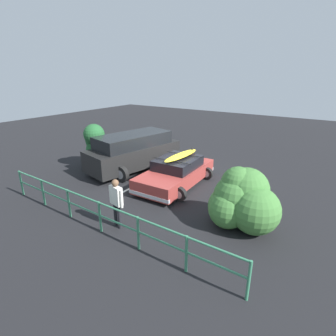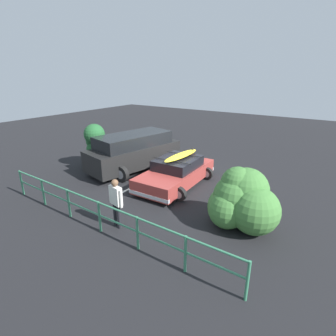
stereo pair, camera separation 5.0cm
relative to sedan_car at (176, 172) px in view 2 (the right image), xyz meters
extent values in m
cube|color=black|center=(0.49, -0.59, -0.57)|extent=(44.00, 44.00, 0.02)
cube|color=silver|center=(1.39, 0.04, -0.56)|extent=(0.12, 4.82, 0.00)
cube|color=#9E3833|center=(0.00, 0.04, -0.12)|extent=(1.90, 4.14, 0.58)
cube|color=black|center=(0.01, -0.12, 0.39)|extent=(1.62, 2.01, 0.43)
cube|color=silver|center=(-0.06, 2.04, -0.29)|extent=(1.81, 0.16, 0.14)
cube|color=silver|center=(0.06, -1.96, -0.29)|extent=(1.81, 0.16, 0.14)
cylinder|color=black|center=(-0.94, 1.28, -0.28)|extent=(0.56, 0.18, 0.56)
cylinder|color=#99999E|center=(-0.94, 1.28, -0.28)|extent=(0.31, 0.19, 0.31)
cylinder|color=black|center=(0.86, 1.34, -0.28)|extent=(0.56, 0.18, 0.56)
cylinder|color=#99999E|center=(0.86, 1.34, -0.28)|extent=(0.31, 0.19, 0.31)
cylinder|color=black|center=(-0.86, -1.25, -0.28)|extent=(0.56, 0.18, 0.56)
cylinder|color=#99999E|center=(-0.86, -1.25, -0.28)|extent=(0.31, 0.19, 0.31)
cylinder|color=black|center=(0.94, -1.20, -0.28)|extent=(0.56, 0.18, 0.56)
cylinder|color=#99999E|center=(0.94, -1.20, -0.28)|extent=(0.31, 0.19, 0.31)
cylinder|color=black|center=(-0.01, 0.42, 0.65)|extent=(1.86, 0.09, 0.03)
cylinder|color=black|center=(0.02, -0.66, 0.65)|extent=(1.86, 0.09, 0.03)
ellipsoid|color=yellow|center=(-0.07, -0.27, 0.71)|extent=(0.63, 2.33, 0.09)
cone|color=black|center=(-0.11, -1.19, 0.82)|extent=(0.10, 0.10, 0.14)
cube|color=black|center=(2.77, -0.47, 0.17)|extent=(2.75, 5.00, 0.98)
cube|color=black|center=(2.77, -0.47, 0.95)|extent=(2.39, 3.95, 0.59)
cylinder|color=black|center=(2.26, -2.88, 0.27)|extent=(0.68, 0.31, 0.66)
cylinder|color=black|center=(2.17, 1.11, -0.20)|extent=(0.73, 0.22, 0.73)
cylinder|color=#99999E|center=(2.17, 1.11, -0.20)|extent=(0.40, 0.23, 0.40)
cylinder|color=black|center=(3.97, 0.72, -0.20)|extent=(0.73, 0.22, 0.73)
cylinder|color=#99999E|center=(3.97, 0.72, -0.20)|extent=(0.40, 0.23, 0.40)
cylinder|color=black|center=(1.58, -1.67, -0.20)|extent=(0.73, 0.22, 0.73)
cylinder|color=#99999E|center=(1.58, -1.67, -0.20)|extent=(0.40, 0.23, 0.40)
cylinder|color=black|center=(3.37, -2.05, -0.20)|extent=(0.73, 0.22, 0.73)
cylinder|color=#99999E|center=(3.37, -2.05, -0.20)|extent=(0.40, 0.23, 0.40)
cylinder|color=black|center=(-0.36, 3.90, -0.17)|extent=(0.12, 0.12, 0.79)
cylinder|color=black|center=(-0.15, 3.85, -0.17)|extent=(0.12, 0.12, 0.79)
cube|color=silver|center=(-0.25, 3.88, 0.53)|extent=(0.49, 0.27, 0.60)
sphere|color=brown|center=(-0.25, 3.88, 0.94)|extent=(0.22, 0.22, 0.22)
cylinder|color=silver|center=(-0.52, 3.93, 0.50)|extent=(0.08, 0.08, 0.56)
cylinder|color=silver|center=(0.01, 3.82, 0.50)|extent=(0.08, 0.08, 0.56)
cylinder|color=#387F5B|center=(-4.55, 4.45, -0.06)|extent=(0.07, 0.07, 1.01)
cylinder|color=#387F5B|center=(-3.03, 4.42, -0.06)|extent=(0.07, 0.07, 1.01)
cylinder|color=#387F5B|center=(-1.52, 4.39, -0.06)|extent=(0.07, 0.07, 1.01)
cylinder|color=#387F5B|center=(0.00, 4.36, -0.06)|extent=(0.07, 0.07, 1.01)
cylinder|color=#387F5B|center=(1.52, 4.33, -0.06)|extent=(0.07, 0.07, 1.01)
cylinder|color=#387F5B|center=(3.03, 4.30, -0.06)|extent=(0.07, 0.07, 1.01)
cylinder|color=#387F5B|center=(4.55, 4.27, -0.06)|extent=(0.07, 0.07, 1.01)
cylinder|color=#387F5B|center=(0.00, 4.36, 0.42)|extent=(9.09, 0.24, 0.06)
cylinder|color=#387F5B|center=(0.00, 4.36, -0.01)|extent=(9.09, 0.24, 0.06)
cylinder|color=#4C3828|center=(-3.34, 1.65, -0.37)|extent=(0.26, 0.26, 0.39)
sphere|color=#427A38|center=(-3.90, 1.83, 0.19)|extent=(1.47, 1.47, 1.47)
sphere|color=#427A38|center=(-3.13, 2.01, 0.08)|extent=(1.22, 1.22, 1.22)
sphere|color=#427A38|center=(-3.04, 1.74, 0.02)|extent=(1.30, 1.30, 1.30)
sphere|color=#427A38|center=(-3.23, 1.60, 0.82)|extent=(1.05, 1.05, 1.05)
sphere|color=#427A38|center=(-3.24, 1.69, 0.39)|extent=(1.42, 1.42, 1.42)
sphere|color=#427A38|center=(-3.47, 1.47, 0.61)|extent=(1.41, 1.41, 1.41)
cylinder|color=#4C3828|center=(4.75, 0.01, -0.31)|extent=(0.24, 0.24, 0.51)
sphere|color=#235B2D|center=(4.25, -0.05, 0.44)|extent=(0.91, 0.91, 0.91)
sphere|color=#235B2D|center=(4.67, 0.03, 0.26)|extent=(1.38, 1.38, 1.38)
sphere|color=#235B2D|center=(4.84, 0.07, 0.76)|extent=(1.08, 1.08, 1.08)
sphere|color=#235B2D|center=(4.51, 0.44, 1.18)|extent=(1.03, 1.03, 1.03)
camera|label=1|loc=(-5.53, 8.98, 4.02)|focal=28.00mm
camera|label=2|loc=(-5.57, 8.95, 4.02)|focal=28.00mm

